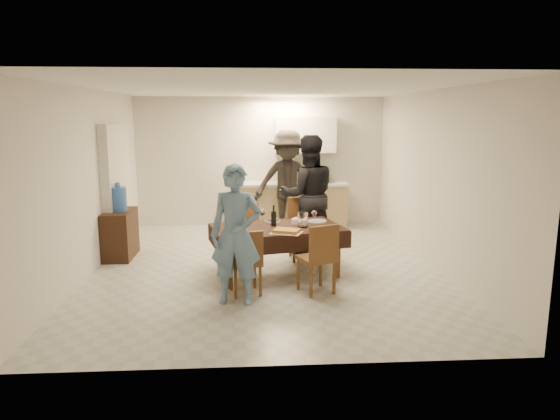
{
  "coord_description": "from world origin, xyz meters",
  "views": [
    {
      "loc": [
        -0.24,
        -7.16,
        2.22
      ],
      "look_at": [
        0.19,
        -0.3,
        0.92
      ],
      "focal_mm": 32.0,
      "sensor_mm": 36.0,
      "label": 1
    }
  ],
  "objects_px": {
    "dining_table": "(277,229)",
    "wine_bottle": "(274,216)",
    "person_kitchen": "(288,182)",
    "console": "(120,234)",
    "microwave": "(314,175)",
    "water_pitcher": "(303,219)",
    "water_jug": "(118,199)",
    "person_far": "(308,195)",
    "person_near": "(236,235)",
    "savoury_tart": "(287,231)"
  },
  "relations": [
    {
      "from": "dining_table",
      "to": "wine_bottle",
      "type": "relative_size",
      "value": 6.58
    },
    {
      "from": "dining_table",
      "to": "person_kitchen",
      "type": "relative_size",
      "value": 1.0
    },
    {
      "from": "console",
      "to": "microwave",
      "type": "relative_size",
      "value": 1.46
    },
    {
      "from": "water_pitcher",
      "to": "console",
      "type": "bearing_deg",
      "value": 158.79
    },
    {
      "from": "console",
      "to": "water_jug",
      "type": "height_order",
      "value": "water_jug"
    },
    {
      "from": "person_far",
      "to": "console",
      "type": "bearing_deg",
      "value": -4.26
    },
    {
      "from": "console",
      "to": "water_pitcher",
      "type": "xyz_separation_m",
      "value": [
        2.78,
        -1.08,
        0.43
      ]
    },
    {
      "from": "water_jug",
      "to": "water_pitcher",
      "type": "xyz_separation_m",
      "value": [
        2.78,
        -1.08,
        -0.14
      ]
    },
    {
      "from": "person_far",
      "to": "person_near",
      "type": "bearing_deg",
      "value": 57.72
    },
    {
      "from": "dining_table",
      "to": "water_jug",
      "type": "distance_m",
      "value": 2.66
    },
    {
      "from": "console",
      "to": "person_kitchen",
      "type": "relative_size",
      "value": 0.41
    },
    {
      "from": "water_pitcher",
      "to": "person_kitchen",
      "type": "xyz_separation_m",
      "value": [
        -0.01,
        2.63,
        0.18
      ]
    },
    {
      "from": "dining_table",
      "to": "microwave",
      "type": "bearing_deg",
      "value": 60.12
    },
    {
      "from": "wine_bottle",
      "to": "person_near",
      "type": "distance_m",
      "value": 1.21
    },
    {
      "from": "dining_table",
      "to": "water_jug",
      "type": "bearing_deg",
      "value": 143.9
    },
    {
      "from": "console",
      "to": "water_jug",
      "type": "distance_m",
      "value": 0.57
    },
    {
      "from": "console",
      "to": "person_near",
      "type": "xyz_separation_m",
      "value": [
        1.88,
        -2.08,
        0.46
      ]
    },
    {
      "from": "water_pitcher",
      "to": "microwave",
      "type": "distance_m",
      "value": 3.15
    },
    {
      "from": "microwave",
      "to": "person_kitchen",
      "type": "height_order",
      "value": "person_kitchen"
    },
    {
      "from": "water_pitcher",
      "to": "savoury_tart",
      "type": "distance_m",
      "value": 0.42
    },
    {
      "from": "microwave",
      "to": "console",
      "type": "bearing_deg",
      "value": 30.91
    },
    {
      "from": "water_jug",
      "to": "person_far",
      "type": "xyz_separation_m",
      "value": [
        2.98,
        0.02,
        0.02
      ]
    },
    {
      "from": "wine_bottle",
      "to": "water_pitcher",
      "type": "xyz_separation_m",
      "value": [
        0.4,
        -0.1,
        -0.04
      ]
    },
    {
      "from": "dining_table",
      "to": "person_kitchen",
      "type": "xyz_separation_m",
      "value": [
        0.34,
        2.58,
        0.32
      ]
    },
    {
      "from": "person_far",
      "to": "person_kitchen",
      "type": "xyz_separation_m",
      "value": [
        -0.21,
        1.53,
        0.02
      ]
    },
    {
      "from": "console",
      "to": "savoury_tart",
      "type": "distance_m",
      "value": 2.92
    },
    {
      "from": "wine_bottle",
      "to": "microwave",
      "type": "xyz_separation_m",
      "value": [
        0.96,
        2.98,
        0.22
      ]
    },
    {
      "from": "water_pitcher",
      "to": "person_far",
      "type": "relative_size",
      "value": 0.11
    },
    {
      "from": "dining_table",
      "to": "wine_bottle",
      "type": "height_order",
      "value": "wine_bottle"
    },
    {
      "from": "water_pitcher",
      "to": "microwave",
      "type": "height_order",
      "value": "microwave"
    },
    {
      "from": "wine_bottle",
      "to": "dining_table",
      "type": "bearing_deg",
      "value": -45.0
    },
    {
      "from": "person_near",
      "to": "person_far",
      "type": "xyz_separation_m",
      "value": [
        1.1,
        2.1,
        0.12
      ]
    },
    {
      "from": "water_jug",
      "to": "wine_bottle",
      "type": "bearing_deg",
      "value": -22.35
    },
    {
      "from": "water_jug",
      "to": "savoury_tart",
      "type": "bearing_deg",
      "value": -29.1
    },
    {
      "from": "dining_table",
      "to": "wine_bottle",
      "type": "bearing_deg",
      "value": 121.84
    },
    {
      "from": "water_jug",
      "to": "savoury_tart",
      "type": "distance_m",
      "value": 2.91
    },
    {
      "from": "person_kitchen",
      "to": "microwave",
      "type": "bearing_deg",
      "value": 38.47
    },
    {
      "from": "dining_table",
      "to": "person_near",
      "type": "bearing_deg",
      "value": -130.81
    },
    {
      "from": "person_far",
      "to": "person_kitchen",
      "type": "relative_size",
      "value": 0.98
    },
    {
      "from": "water_jug",
      "to": "person_near",
      "type": "height_order",
      "value": "person_near"
    },
    {
      "from": "water_jug",
      "to": "microwave",
      "type": "relative_size",
      "value": 0.68
    },
    {
      "from": "water_pitcher",
      "to": "person_near",
      "type": "relative_size",
      "value": 0.13
    },
    {
      "from": "dining_table",
      "to": "savoury_tart",
      "type": "height_order",
      "value": "savoury_tart"
    },
    {
      "from": "microwave",
      "to": "savoury_tart",
      "type": "bearing_deg",
      "value": 76.64
    },
    {
      "from": "water_jug",
      "to": "water_pitcher",
      "type": "height_order",
      "value": "water_jug"
    },
    {
      "from": "dining_table",
      "to": "wine_bottle",
      "type": "distance_m",
      "value": 0.19
    },
    {
      "from": "water_pitcher",
      "to": "microwave",
      "type": "bearing_deg",
      "value": 79.69
    },
    {
      "from": "savoury_tart",
      "to": "person_kitchen",
      "type": "height_order",
      "value": "person_kitchen"
    },
    {
      "from": "microwave",
      "to": "person_far",
      "type": "distance_m",
      "value": 2.02
    },
    {
      "from": "water_jug",
      "to": "microwave",
      "type": "bearing_deg",
      "value": 30.91
    }
  ]
}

